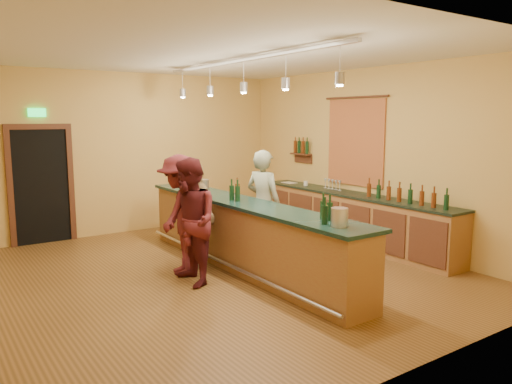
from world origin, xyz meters
TOP-DOWN VIEW (x-y plane):
  - floor at (0.00, 0.00)m, footprint 7.00×7.00m
  - ceiling at (0.00, 0.00)m, footprint 6.50×7.00m
  - wall_back at (0.00, 3.50)m, footprint 6.50×0.02m
  - wall_front at (0.00, -3.50)m, footprint 6.50×0.02m
  - wall_right at (3.25, 0.00)m, footprint 0.02×7.00m
  - doorway at (-1.70, 3.47)m, footprint 1.15×0.09m
  - tapestry at (3.23, 0.40)m, footprint 0.03×1.40m
  - bottle_shelf at (3.17, 1.90)m, footprint 0.17×0.55m
  - back_counter at (2.97, 0.18)m, footprint 0.60×4.55m
  - tasting_bar at (0.48, -0.00)m, footprint 0.73×5.10m
  - pendant_track at (0.48, -0.00)m, footprint 0.11×4.60m
  - bartender at (1.13, 0.40)m, footprint 0.61×0.75m
  - customer_a at (-0.54, -0.20)m, footprint 0.74×0.91m
  - customer_b at (-0.07, 0.53)m, footprint 0.44×0.98m
  - customer_c at (-0.43, 0.31)m, footprint 0.89×1.26m
  - bar_stool at (1.87, 1.34)m, footprint 0.35×0.35m

SIDE VIEW (x-z plane):
  - floor at x=0.00m, z-range 0.00..0.00m
  - back_counter at x=2.97m, z-range -0.15..1.12m
  - bar_stool at x=1.87m, z-range 0.21..0.93m
  - tasting_bar at x=0.48m, z-range -0.08..1.30m
  - customer_b at x=-0.07m, z-range 0.00..1.64m
  - customer_a at x=-0.54m, z-range 0.00..1.78m
  - customer_c at x=-0.43m, z-range 0.00..1.78m
  - bartender at x=1.13m, z-range 0.00..1.79m
  - doorway at x=-1.70m, z-range -0.11..2.36m
  - wall_back at x=0.00m, z-range 0.00..3.20m
  - wall_front at x=0.00m, z-range 0.00..3.20m
  - wall_right at x=3.25m, z-range 0.00..3.20m
  - bottle_shelf at x=3.17m, z-range 1.39..1.94m
  - tapestry at x=3.23m, z-range 1.05..2.65m
  - pendant_track at x=0.48m, z-range 2.73..3.24m
  - ceiling at x=0.00m, z-range 3.19..3.21m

